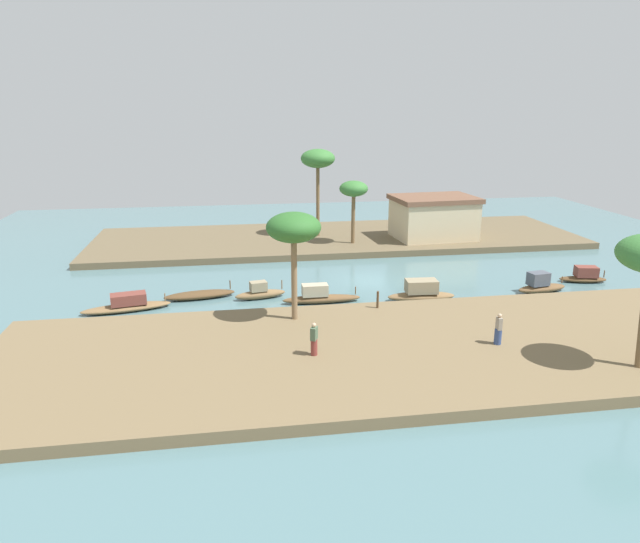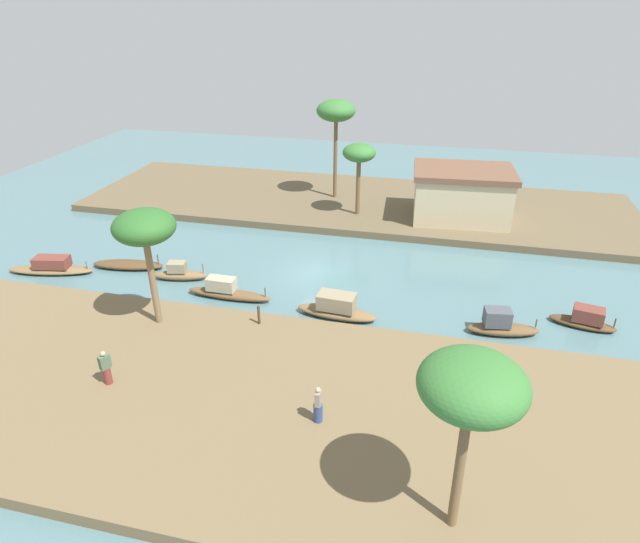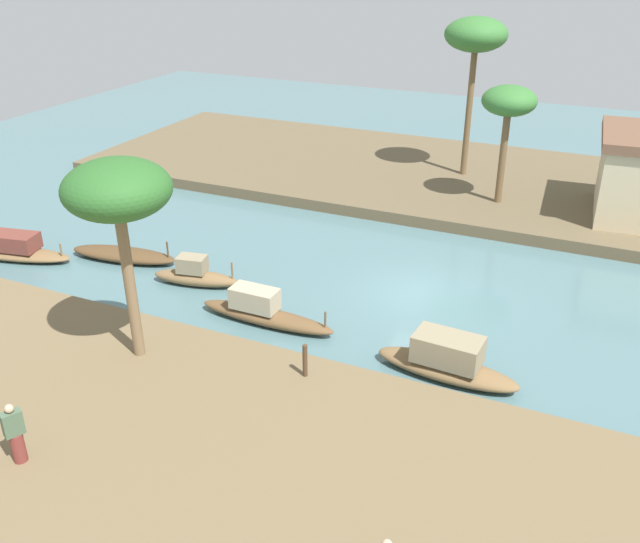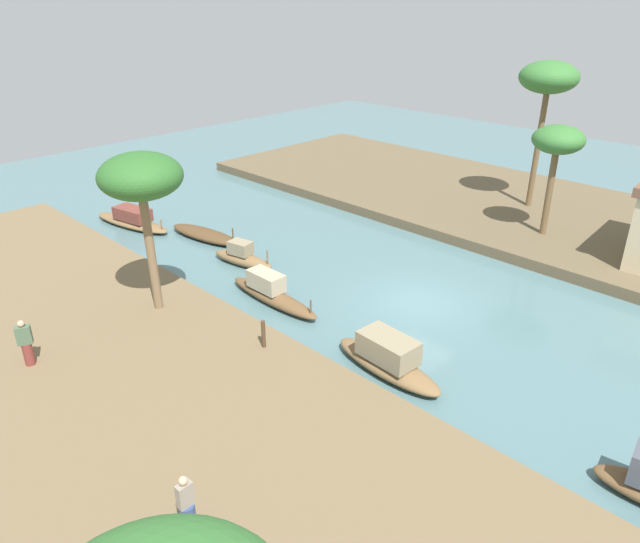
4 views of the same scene
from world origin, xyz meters
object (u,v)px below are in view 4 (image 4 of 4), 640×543
Objects in this scene: sampan_with_tall_canopy at (388,359)px; palm_tree_left_near at (141,179)px; person_by_mooring at (187,509)px; mooring_post at (263,334)px; sampan_with_red_awning at (205,234)px; sampan_foreground at (132,220)px; sampan_downstream_large at (271,292)px; person_on_near_bank at (26,344)px; palm_tree_right_short at (549,80)px; palm_tree_right_tall at (558,142)px; sampan_upstream_small at (242,257)px.

palm_tree_left_near is (-8.51, -3.41, 5.10)m from sampan_with_tall_canopy.
mooring_post is (-4.55, 6.14, -0.15)m from person_by_mooring.
palm_tree_left_near is at bearing -56.65° from sampan_with_red_awning.
sampan_foreground is at bearing -116.56° from person_by_mooring.
sampan_with_tall_canopy is at bearing -4.51° from sampan_downstream_large.
person_by_mooring is (19.27, -9.46, 0.80)m from sampan_foreground.
person_on_near_bank is at bearing -100.31° from sampan_downstream_large.
mooring_post is at bearing -44.27° from sampan_downstream_large.
palm_tree_left_near is (-0.35, 4.96, 4.33)m from person_on_near_bank.
mooring_post is 21.02m from palm_tree_right_short.
sampan_with_tall_canopy is at bearing -173.29° from person_by_mooring.
palm_tree_right_short reaches higher than palm_tree_right_tall.
mooring_post reaches higher than sampan_foreground.
sampan_upstream_small is at bearing 158.88° from sampan_downstream_large.
mooring_post is (14.71, -3.33, 0.65)m from sampan_foreground.
sampan_upstream_small is 0.44× the size of palm_tree_right_short.
person_by_mooring reaches higher than sampan_upstream_small.
person_by_mooring is 0.27× the size of palm_tree_left_near.
sampan_with_tall_canopy is 2.71× the size of person_on_near_bank.
sampan_downstream_large is 4.88× the size of mooring_post.
mooring_post is 6.88m from palm_tree_left_near.
mooring_post is (6.63, -4.39, 0.64)m from sampan_upstream_small.
sampan_with_red_awning is at bearing -127.01° from person_by_mooring.
palm_tree_right_short is at bearing 91.15° from mooring_post.
sampan_with_tall_canopy is at bearing -77.58° from palm_tree_right_short.
sampan_downstream_large is at bearing -110.47° from palm_tree_right_tall.
sampan_upstream_small is 0.69× the size of sampan_downstream_large.
palm_tree_right_tall is (2.10, 16.52, 4.07)m from mooring_post.
person_on_near_bank is 0.21× the size of palm_tree_right_short.
palm_tree_left_near reaches higher than mooring_post.
sampan_foreground is 0.90× the size of palm_tree_left_near.
sampan_with_red_awning is at bearing 154.36° from mooring_post.
sampan_with_tall_canopy is 14.22m from sampan_with_red_awning.
person_by_mooring reaches higher than sampan_downstream_large.
sampan_with_tall_canopy reaches higher than sampan_with_red_awning.
sampan_foreground is at bearing 167.26° from mooring_post.
sampan_with_tall_canopy is 0.82× the size of sampan_foreground.
sampan_with_tall_canopy is 2.74× the size of person_by_mooring.
person_by_mooring is 11.72m from palm_tree_left_near.
palm_tree_left_near is at bearing -116.80° from sampan_downstream_large.
palm_tree_right_short is (4.61, 21.09, 1.71)m from palm_tree_left_near.
mooring_post is at bearing -97.25° from palm_tree_right_tall.
mooring_post is (10.47, -5.03, 0.80)m from sampan_with_red_awning.
sampan_downstream_large is (11.74, -0.39, 0.04)m from sampan_foreground.
palm_tree_right_tall is 0.69× the size of palm_tree_right_short.
palm_tree_left_near reaches higher than person_on_near_bank.
person_on_near_bank is 1.01× the size of person_by_mooring.
sampan_with_tall_canopy is 8.61m from person_by_mooring.
sampan_downstream_large is 3.05× the size of person_on_near_bank.
sampan_with_red_awning is (-13.97, 2.65, -0.29)m from sampan_with_tall_canopy.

